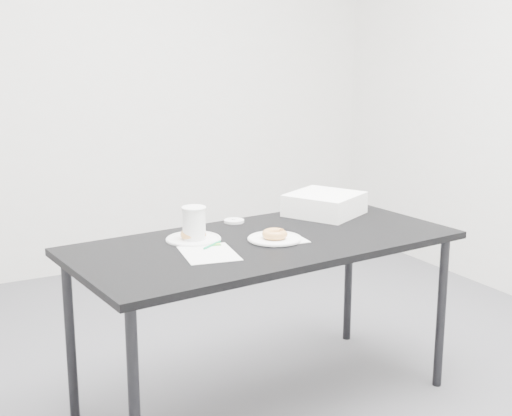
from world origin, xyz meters
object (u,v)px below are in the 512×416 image
pen (212,245)px  coffee_cup (194,224)px  scorecard (209,253)px  plate_far (193,239)px  donut_far (193,234)px  donut_near (275,234)px  bakery_box (325,204)px  plate_near (275,239)px  table (265,252)px

pen → coffee_cup: size_ratio=0.83×
coffee_cup → scorecard: bearing=-97.4°
scorecard → plate_far: plate_far is taller
donut_far → pen: bearing=-78.1°
scorecard → donut_near: (0.32, 0.05, 0.03)m
pen → bakery_box: (0.70, 0.24, 0.04)m
donut_near → coffee_cup: coffee_cup is taller
donut_near → bakery_box: (0.43, 0.28, 0.02)m
plate_far → donut_far: 0.02m
plate_near → donut_far: bearing=150.7°
plate_near → plate_far: (-0.29, 0.16, -0.00)m
donut_far → bakery_box: (0.73, 0.12, 0.03)m
table → donut_near: size_ratio=15.70×
scorecard → donut_far: (0.03, 0.21, 0.02)m
table → donut_far: 0.30m
plate_near → donut_near: (-0.00, 0.00, 0.02)m
plate_near → bakery_box: (0.43, 0.28, 0.04)m
plate_far → bakery_box: 0.74m
table → plate_far: (-0.26, 0.14, 0.06)m
pen → coffee_cup: coffee_cup is taller
donut_near → bakery_box: bakery_box is taller
pen → plate_far: (-0.03, 0.13, -0.00)m
donut_near → plate_near: bearing=0.0°
pen → donut_near: size_ratio=1.12×
donut_near → table: bearing=140.9°
table → coffee_cup: (-0.26, 0.13, 0.13)m
donut_far → coffee_cup: coffee_cup is taller
donut_near → scorecard: bearing=-171.8°
plate_far → plate_near: bearing=-29.3°
table → bakery_box: 0.54m
scorecard → donut_near: donut_near is taller
plate_far → donut_near: bearing=-29.3°
coffee_cup → bakery_box: 0.74m
donut_near → coffee_cup: bearing=151.9°
pen → bakery_box: size_ratio=0.39×
donut_near → plate_far: donut_near is taller
plate_far → donut_far: (0.00, -0.00, 0.02)m
donut_near → donut_far: 0.34m
pen → coffee_cup: 0.14m
table → pen: bearing=171.7°
pen → donut_far: (-0.03, 0.13, 0.02)m
pen → donut_near: (0.27, -0.04, 0.02)m
table → coffee_cup: coffee_cup is taller
scorecard → plate_near: plate_near is taller
donut_near → plate_far: bearing=150.7°
plate_far → coffee_cup: coffee_cup is taller
plate_near → bakery_box: bakery_box is taller
pen → table: bearing=-36.2°
scorecard → plate_near: size_ratio=1.13×
plate_near → scorecard: bearing=-171.8°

